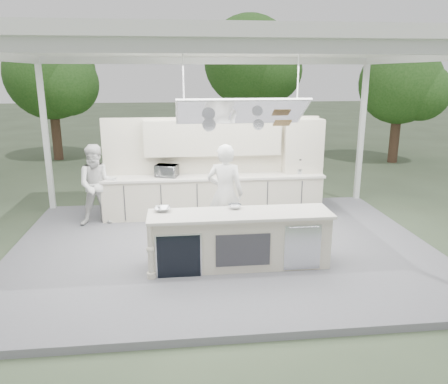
{
  "coord_description": "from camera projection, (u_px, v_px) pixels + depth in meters",
  "views": [
    {
      "loc": [
        -0.85,
        -7.81,
        3.34
      ],
      "look_at": [
        0.07,
        0.4,
        1.08
      ],
      "focal_mm": 35.0,
      "sensor_mm": 36.0,
      "label": 1
    }
  ],
  "objects": [
    {
      "name": "demo_island",
      "position": [
        239.0,
        239.0,
        7.45
      ],
      "size": [
        3.1,
        0.79,
        0.95
      ],
      "color": "beige",
      "rests_on": "stage_deck"
    },
    {
      "name": "bowl_small",
      "position": [
        235.0,
        206.0,
        7.56
      ],
      "size": [
        0.27,
        0.27,
        0.07
      ],
      "primitive_type": "imported",
      "rotation": [
        0.0,
        0.0,
        0.18
      ],
      "color": "silver",
      "rests_on": "demo_island"
    },
    {
      "name": "stage_deck",
      "position": [
        223.0,
        248.0,
        8.45
      ],
      "size": [
        8.0,
        6.0,
        0.12
      ],
      "primitive_type": "cube",
      "color": "slate",
      "rests_on": "ground"
    },
    {
      "name": "ground",
      "position": [
        223.0,
        251.0,
        8.46
      ],
      "size": [
        90.0,
        90.0,
        0.0
      ],
      "primitive_type": "plane",
      "color": "#48573C",
      "rests_on": "ground"
    },
    {
      "name": "tree_cluster",
      "position": [
        191.0,
        74.0,
        16.94
      ],
      "size": [
        19.55,
        9.4,
        5.85
      ],
      "color": "#503328",
      "rests_on": "ground"
    },
    {
      "name": "toaster_oven",
      "position": [
        167.0,
        171.0,
        9.85
      ],
      "size": [
        0.57,
        0.47,
        0.27
      ],
      "primitive_type": "imported",
      "rotation": [
        0.0,
        0.0,
        -0.32
      ],
      "color": "silver",
      "rests_on": "back_counter"
    },
    {
      "name": "head_chef",
      "position": [
        225.0,
        193.0,
        8.44
      ],
      "size": [
        0.81,
        0.64,
        1.94
      ],
      "primitive_type": "imported",
      "rotation": [
        0.0,
        0.0,
        2.86
      ],
      "color": "white",
      "rests_on": "stage_deck"
    },
    {
      "name": "tent",
      "position": [
        223.0,
        51.0,
        7.47
      ],
      "size": [
        8.2,
        6.2,
        3.86
      ],
      "color": "white",
      "rests_on": "ground"
    },
    {
      "name": "sous_chef",
      "position": [
        98.0,
        185.0,
        9.41
      ],
      "size": [
        0.95,
        0.79,
        1.77
      ],
      "primitive_type": "imported",
      "rotation": [
        0.0,
        0.0,
        0.15
      ],
      "color": "silver",
      "rests_on": "stage_deck"
    },
    {
      "name": "back_wall_unit",
      "position": [
        232.0,
        152.0,
        10.12
      ],
      "size": [
        5.05,
        0.48,
        2.25
      ],
      "color": "beige",
      "rests_on": "stage_deck"
    },
    {
      "name": "bowl_large",
      "position": [
        163.0,
        209.0,
        7.41
      ],
      "size": [
        0.3,
        0.3,
        0.07
      ],
      "primitive_type": "imported",
      "rotation": [
        0.0,
        0.0,
        0.07
      ],
      "color": "silver",
      "rests_on": "demo_island"
    },
    {
      "name": "back_counter",
      "position": [
        214.0,
        195.0,
        10.12
      ],
      "size": [
        5.08,
        0.72,
        0.95
      ],
      "color": "beige",
      "rests_on": "stage_deck"
    }
  ]
}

